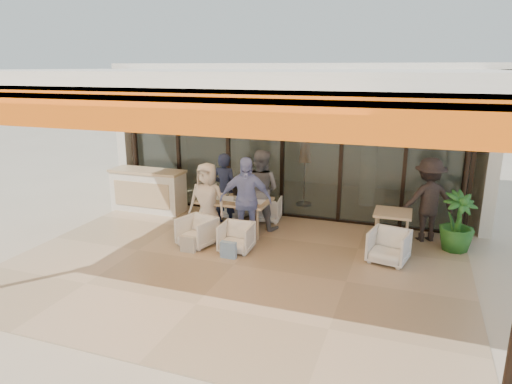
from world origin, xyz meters
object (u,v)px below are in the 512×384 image
diner_cream (207,201)px  diner_periwinkle (246,200)px  side_table (393,217)px  standing_woman (428,200)px  chair_near_right (236,236)px  potted_palm (457,222)px  chair_far_right (267,208)px  diner_navy (225,189)px  host_counter (148,190)px  diner_grey (260,190)px  chair_far_left (233,202)px  chair_near_left (197,230)px  dining_table (234,202)px  side_chair (389,245)px

diner_cream → diner_periwinkle: (0.84, 0.00, 0.09)m
side_table → standing_woman: 0.92m
chair_near_right → potted_palm: bearing=17.6°
chair_far_right → diner_navy: bearing=23.0°
host_counter → chair_far_right: size_ratio=2.97×
diner_navy → side_table: bearing=178.4°
diner_grey → chair_far_left: bearing=-26.0°
diner_cream → chair_near_left: bearing=-92.2°
host_counter → diner_periwinkle: (2.99, -1.15, 0.35)m
chair_far_left → diner_navy: size_ratio=0.45×
diner_periwinkle → diner_grey: bearing=75.0°
dining_table → chair_near_right: dining_table is taller
side_table → chair_far_left: bearing=168.9°
host_counter → potted_palm: size_ratio=1.58×
host_counter → chair_near_left: size_ratio=2.82×
diner_grey → chair_near_right: bearing=94.8°
chair_far_left → potted_palm: bearing=-168.6°
potted_palm → diner_periwinkle: bearing=-166.8°
diner_cream → diner_navy: bearing=87.8°
diner_grey → diner_navy: bearing=4.8°
chair_far_left → side_table: side_table is taller
chair_near_right → standing_woman: bearing=25.8°
diner_grey → potted_palm: 3.98m
chair_far_right → side_table: side_table is taller
side_chair → chair_far_left: bearing=169.9°
chair_far_right → diner_periwinkle: bearing=82.2°
host_counter → side_chair: (5.78, -1.22, -0.19)m
chair_near_right → standing_woman: size_ratio=0.36×
side_chair → standing_woman: standing_woman is taller
chair_near_right → diner_periwinkle: (0.00, 0.50, 0.57)m
dining_table → standing_woman: 3.94m
chair_near_left → potted_palm: potted_palm is taller
chair_far_left → chair_far_right: bearing=-163.0°
side_chair → potted_palm: size_ratio=0.58×
diner_grey → potted_palm: bearing=-174.8°
side_table → chair_near_right: bearing=-157.0°
chair_far_left → standing_woman: bearing=-164.2°
diner_grey → diner_periwinkle: diner_periwinkle is taller
chair_far_right → diner_grey: bearing=82.2°
dining_table → potted_palm: potted_palm is taller
diner_navy → diner_grey: 0.84m
host_counter → diner_grey: diner_grey is taller
diner_periwinkle → side_chair: (2.79, -0.06, -0.54)m
diner_grey → diner_cream: diner_grey is taller
host_counter → diner_periwinkle: 3.23m
host_counter → chair_far_left: host_counter is taller
side_table → side_chair: 0.81m
chair_far_left → host_counter: bearing=23.5°
chair_far_right → standing_woman: bearing=170.8°
diner_grey → chair_far_right: bearing=-85.2°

